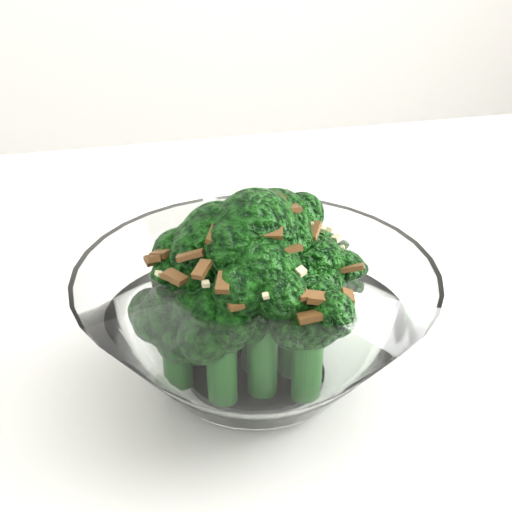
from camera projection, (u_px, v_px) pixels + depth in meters
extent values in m
cube|color=white|center=(194.00, 422.00, 0.46)|extent=(1.25, 0.88, 0.04)
cylinder|color=white|center=(256.00, 378.00, 0.46)|extent=(0.08, 0.08, 0.01)
cylinder|color=#195617|center=(256.00, 312.00, 0.43)|extent=(0.02, 0.02, 0.08)
sphere|color=#14510F|center=(256.00, 232.00, 0.41)|extent=(0.05, 0.05, 0.05)
cylinder|color=#195617|center=(274.00, 298.00, 0.45)|extent=(0.02, 0.02, 0.07)
sphere|color=#14510F|center=(275.00, 227.00, 0.43)|extent=(0.04, 0.04, 0.04)
cylinder|color=#195617|center=(222.00, 313.00, 0.44)|extent=(0.02, 0.02, 0.07)
sphere|color=#14510F|center=(220.00, 242.00, 0.42)|extent=(0.05, 0.05, 0.05)
cylinder|color=#195617|center=(263.00, 345.00, 0.42)|extent=(0.02, 0.02, 0.06)
sphere|color=#14510F|center=(263.00, 275.00, 0.40)|extent=(0.04, 0.04, 0.04)
cylinder|color=#195617|center=(311.00, 325.00, 0.44)|extent=(0.02, 0.02, 0.05)
sphere|color=#14510F|center=(313.00, 270.00, 0.43)|extent=(0.04, 0.04, 0.04)
cylinder|color=#195617|center=(198.00, 324.00, 0.45)|extent=(0.02, 0.02, 0.05)
sphere|color=#14510F|center=(195.00, 271.00, 0.43)|extent=(0.04, 0.04, 0.04)
cylinder|color=#195617|center=(307.00, 364.00, 0.42)|extent=(0.02, 0.02, 0.05)
sphere|color=#14510F|center=(309.00, 312.00, 0.40)|extent=(0.04, 0.04, 0.04)
cylinder|color=#195617|center=(222.00, 369.00, 0.41)|extent=(0.02, 0.02, 0.05)
sphere|color=#14510F|center=(221.00, 318.00, 0.40)|extent=(0.04, 0.04, 0.04)
cylinder|color=#195617|center=(316.00, 309.00, 0.47)|extent=(0.02, 0.02, 0.04)
sphere|color=#14510F|center=(317.00, 269.00, 0.46)|extent=(0.04, 0.04, 0.04)
cylinder|color=#195617|center=(177.00, 359.00, 0.43)|extent=(0.02, 0.02, 0.04)
sphere|color=#14510F|center=(175.00, 317.00, 0.42)|extent=(0.04, 0.04, 0.04)
cylinder|color=#195617|center=(253.00, 301.00, 0.48)|extent=(0.02, 0.02, 0.04)
sphere|color=#14510F|center=(253.00, 259.00, 0.46)|extent=(0.04, 0.04, 0.04)
cylinder|color=#195617|center=(222.00, 335.00, 0.44)|extent=(0.02, 0.02, 0.05)
sphere|color=#14510F|center=(220.00, 284.00, 0.42)|extent=(0.03, 0.03, 0.03)
cylinder|color=#195617|center=(293.00, 341.00, 0.44)|extent=(0.02, 0.02, 0.04)
sphere|color=#14510F|center=(294.00, 295.00, 0.42)|extent=(0.04, 0.04, 0.04)
cube|color=brown|center=(234.00, 303.00, 0.38)|extent=(0.01, 0.01, 0.00)
cube|color=brown|center=(313.00, 231.00, 0.42)|extent=(0.01, 0.01, 0.01)
cube|color=brown|center=(214.00, 235.00, 0.39)|extent=(0.01, 0.01, 0.01)
cube|color=brown|center=(292.00, 208.00, 0.41)|extent=(0.01, 0.01, 0.01)
cube|color=brown|center=(238.00, 234.00, 0.39)|extent=(0.01, 0.01, 0.01)
cube|color=brown|center=(224.00, 224.00, 0.46)|extent=(0.01, 0.01, 0.01)
cube|color=brown|center=(288.00, 250.00, 0.39)|extent=(0.01, 0.01, 0.01)
cube|color=brown|center=(265.00, 202.00, 0.41)|extent=(0.01, 0.01, 0.01)
cube|color=brown|center=(175.00, 277.00, 0.39)|extent=(0.01, 0.01, 0.00)
cube|color=brown|center=(310.00, 317.00, 0.38)|extent=(0.01, 0.01, 0.00)
cube|color=brown|center=(184.00, 230.00, 0.45)|extent=(0.01, 0.01, 0.01)
cube|color=brown|center=(161.00, 254.00, 0.42)|extent=(0.01, 0.01, 0.01)
cube|color=brown|center=(275.00, 198.00, 0.42)|extent=(0.01, 0.02, 0.01)
cube|color=brown|center=(202.00, 269.00, 0.38)|extent=(0.01, 0.01, 0.01)
cube|color=brown|center=(262.00, 211.00, 0.44)|extent=(0.01, 0.02, 0.01)
cube|color=brown|center=(239.00, 214.00, 0.46)|extent=(0.01, 0.01, 0.00)
cube|color=brown|center=(283.00, 217.00, 0.43)|extent=(0.01, 0.01, 0.01)
cube|color=brown|center=(269.00, 223.00, 0.47)|extent=(0.01, 0.01, 0.01)
cube|color=brown|center=(317.00, 298.00, 0.38)|extent=(0.01, 0.01, 0.01)
cube|color=brown|center=(220.00, 214.00, 0.45)|extent=(0.01, 0.01, 0.01)
cube|color=brown|center=(190.00, 255.00, 0.39)|extent=(0.01, 0.01, 0.01)
cube|color=brown|center=(301.00, 291.00, 0.38)|extent=(0.01, 0.01, 0.01)
cube|color=brown|center=(270.00, 233.00, 0.39)|extent=(0.01, 0.01, 0.01)
cube|color=brown|center=(272.00, 206.00, 0.42)|extent=(0.01, 0.01, 0.01)
cube|color=brown|center=(348.00, 297.00, 0.39)|extent=(0.01, 0.01, 0.01)
cube|color=brown|center=(262.00, 202.00, 0.41)|extent=(0.01, 0.01, 0.00)
cube|color=brown|center=(351.00, 268.00, 0.41)|extent=(0.02, 0.01, 0.01)
cube|color=brown|center=(288.00, 211.00, 0.41)|extent=(0.01, 0.01, 0.01)
cube|color=brown|center=(157.00, 259.00, 0.42)|extent=(0.01, 0.01, 0.00)
cube|color=brown|center=(278.00, 203.00, 0.41)|extent=(0.01, 0.01, 0.01)
cube|color=brown|center=(235.00, 215.00, 0.45)|extent=(0.01, 0.01, 0.01)
cube|color=brown|center=(224.00, 282.00, 0.38)|extent=(0.01, 0.01, 0.01)
cube|color=brown|center=(157.00, 257.00, 0.42)|extent=(0.01, 0.01, 0.01)
cube|color=brown|center=(173.00, 276.00, 0.40)|extent=(0.01, 0.01, 0.00)
cube|color=brown|center=(252.00, 252.00, 0.39)|extent=(0.01, 0.02, 0.01)
cube|color=brown|center=(240.00, 218.00, 0.46)|extent=(0.01, 0.01, 0.01)
cube|color=beige|center=(273.00, 200.00, 0.41)|extent=(0.01, 0.01, 0.00)
cube|color=beige|center=(322.00, 229.00, 0.43)|extent=(0.01, 0.01, 0.00)
cube|color=beige|center=(266.00, 296.00, 0.37)|extent=(0.00, 0.00, 0.00)
cube|color=beige|center=(330.00, 229.00, 0.43)|extent=(0.01, 0.01, 0.00)
cube|color=beige|center=(301.00, 271.00, 0.38)|extent=(0.01, 0.01, 0.00)
cube|color=beige|center=(179.00, 246.00, 0.41)|extent=(0.01, 0.01, 0.01)
cube|color=beige|center=(301.00, 216.00, 0.44)|extent=(0.01, 0.00, 0.00)
cube|color=beige|center=(342.00, 248.00, 0.43)|extent=(0.00, 0.00, 0.00)
cube|color=beige|center=(310.00, 223.00, 0.42)|extent=(0.00, 0.00, 0.00)
cube|color=beige|center=(183.00, 257.00, 0.40)|extent=(0.00, 0.00, 0.00)
cube|color=beige|center=(267.00, 198.00, 0.42)|extent=(0.00, 0.00, 0.00)
cube|color=beige|center=(337.00, 238.00, 0.43)|extent=(0.01, 0.01, 0.00)
cube|color=beige|center=(206.00, 284.00, 0.38)|extent=(0.00, 0.00, 0.00)
cube|color=beige|center=(207.00, 216.00, 0.42)|extent=(0.01, 0.01, 0.00)
cube|color=beige|center=(159.00, 274.00, 0.40)|extent=(0.01, 0.00, 0.00)
cube|color=beige|center=(179.00, 237.00, 0.44)|extent=(0.01, 0.01, 0.01)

